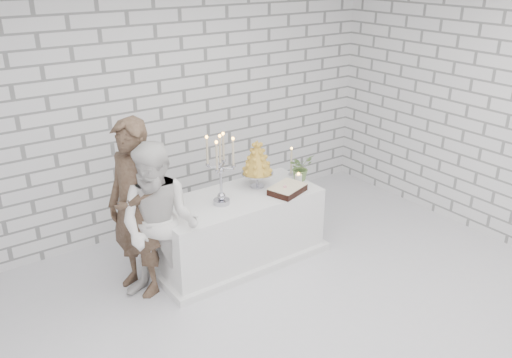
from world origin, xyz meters
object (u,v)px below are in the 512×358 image
bride (160,225)px  candelabra (221,170)px  groom (135,209)px  croquembouche (257,164)px  cake_table (237,228)px

bride → candelabra: size_ratio=2.13×
groom → croquembouche: groom is taller
cake_table → groom: (-1.11, 0.07, 0.52)m
candelabra → croquembouche: bearing=14.4°
bride → cake_table: bearing=56.0°
bride → croquembouche: 1.37m
cake_table → candelabra: size_ratio=2.39×
groom → candelabra: bearing=62.2°
candelabra → croquembouche: size_ratio=1.37×
cake_table → croquembouche: bearing=15.4°
croquembouche → candelabra: bearing=-165.6°
candelabra → croquembouche: 0.58m
cake_table → bride: size_ratio=1.12×
bride → groom: bearing=157.5°
cake_table → groom: bearing=176.2°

